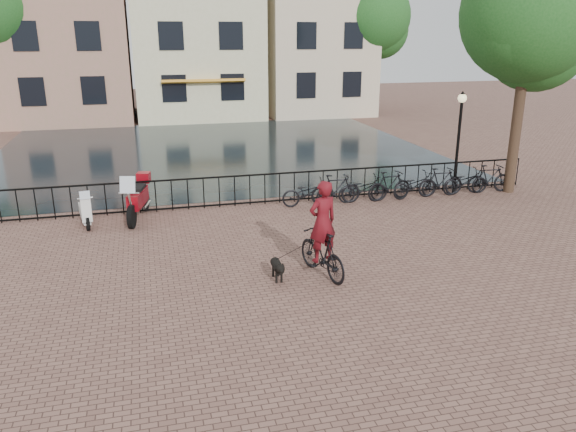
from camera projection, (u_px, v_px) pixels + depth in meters
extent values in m
plane|color=brown|center=(326.00, 320.00, 11.06)|extent=(100.00, 100.00, 0.00)
plane|color=black|center=(214.00, 150.00, 26.99)|extent=(20.00, 20.00, 0.00)
cube|color=black|center=(250.00, 175.00, 18.12)|extent=(20.00, 0.05, 0.05)
cube|color=black|center=(250.00, 202.00, 18.40)|extent=(20.00, 0.05, 0.05)
cube|color=#927255|center=(65.00, 22.00, 35.03)|extent=(7.50, 9.00, 12.00)
cube|color=beige|center=(194.00, 31.00, 37.08)|extent=(8.00, 9.00, 11.00)
cube|color=orange|center=(204.00, 81.00, 33.66)|extent=(5.00, 0.60, 0.15)
cube|color=beige|center=(310.00, 19.00, 38.74)|extent=(7.00, 9.00, 12.50)
cylinder|color=black|center=(0.00, 73.00, 32.33)|extent=(0.36, 0.36, 6.30)
cylinder|color=black|center=(518.00, 112.00, 19.08)|extent=(0.36, 0.36, 5.60)
sphere|color=#1A4F1B|center=(531.00, 13.00, 18.09)|extent=(4.48, 4.48, 4.48)
cylinder|color=black|center=(372.00, 70.00, 37.82)|extent=(0.36, 0.36, 5.95)
sphere|color=#1A4F1B|center=(374.00, 17.00, 36.76)|extent=(4.76, 4.76, 4.76)
cylinder|color=black|center=(457.00, 148.00, 19.26)|extent=(0.10, 0.10, 3.20)
sphere|color=beige|center=(462.00, 98.00, 18.73)|extent=(0.30, 0.30, 0.30)
imported|color=black|center=(322.00, 252.00, 12.90)|extent=(1.03, 2.02, 1.17)
imported|color=#5B0D14|center=(323.00, 214.00, 12.61)|extent=(0.95, 0.74, 2.29)
imported|color=black|center=(308.00, 193.00, 18.16)|extent=(1.74, 0.66, 0.90)
imported|color=black|center=(336.00, 189.00, 18.37)|extent=(1.68, 0.52, 1.00)
imported|color=black|center=(363.00, 189.00, 18.61)|extent=(1.72, 0.62, 0.90)
imported|color=black|center=(389.00, 186.00, 18.82)|extent=(1.72, 0.74, 1.00)
imported|color=black|center=(415.00, 185.00, 19.06)|extent=(1.78, 0.82, 0.90)
imported|color=black|center=(441.00, 182.00, 19.27)|extent=(1.67, 0.49, 1.00)
imported|color=black|center=(465.00, 182.00, 19.51)|extent=(1.72, 0.62, 0.90)
imported|color=black|center=(489.00, 179.00, 19.72)|extent=(1.69, 0.56, 1.00)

